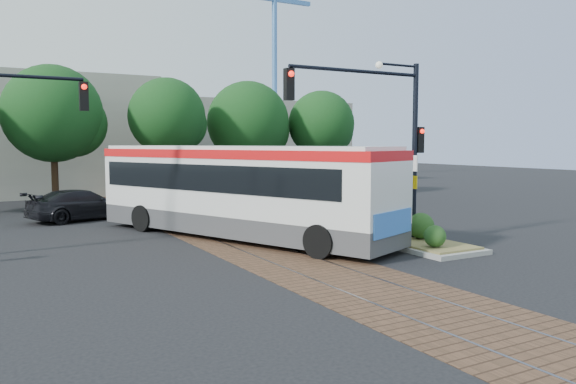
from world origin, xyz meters
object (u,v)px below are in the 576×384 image
at_px(city_bus, 237,187).
at_px(traffic_island, 409,235).
at_px(parked_car, 82,205).
at_px(signal_pole_main, 387,124).

xyz_separation_m(city_bus, traffic_island, (4.64, -4.17, -1.57)).
bearing_deg(city_bus, parked_car, 95.66).
relative_size(city_bus, signal_pole_main, 2.12).
distance_m(city_bus, traffic_island, 6.43).
relative_size(traffic_island, parked_car, 1.07).
xyz_separation_m(city_bus, signal_pole_main, (3.68, -4.08, 2.26)).
distance_m(city_bus, parked_car, 9.00).
height_order(city_bus, parked_car, city_bus).
bearing_deg(city_bus, signal_pole_main, -70.60).
bearing_deg(parked_car, city_bus, -169.07).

